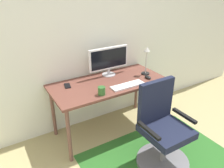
# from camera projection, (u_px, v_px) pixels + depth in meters

# --- Properties ---
(wall_back) EXTENTS (6.00, 0.10, 2.60)m
(wall_back) POSITION_uv_depth(u_px,v_px,m) (99.00, 30.00, 2.87)
(wall_back) COLOR silver
(wall_back) RESTS_ON ground
(area_rug) EXTENTS (1.65, 1.06, 0.01)m
(area_rug) POSITION_uv_depth(u_px,v_px,m) (156.00, 157.00, 2.58)
(area_rug) COLOR #296323
(area_rug) RESTS_ON ground
(desk) EXTENTS (1.45, 0.68, 0.73)m
(desk) POSITION_uv_depth(u_px,v_px,m) (109.00, 87.00, 2.78)
(desk) COLOR brown
(desk) RESTS_ON ground
(monitor) EXTENTS (0.56, 0.18, 0.38)m
(monitor) POSITION_uv_depth(u_px,v_px,m) (109.00, 59.00, 2.86)
(monitor) COLOR #B2B2B7
(monitor) RESTS_ON desk
(keyboard) EXTENTS (0.43, 0.13, 0.02)m
(keyboard) POSITION_uv_depth(u_px,v_px,m) (128.00, 85.00, 2.64)
(keyboard) COLOR white
(keyboard) RESTS_ON desk
(computer_mouse) EXTENTS (0.06, 0.10, 0.03)m
(computer_mouse) POSITION_uv_depth(u_px,v_px,m) (148.00, 77.00, 2.84)
(computer_mouse) COLOR black
(computer_mouse) RESTS_ON desk
(coffee_cup) EXTENTS (0.08, 0.08, 0.09)m
(coffee_cup) POSITION_uv_depth(u_px,v_px,m) (102.00, 91.00, 2.43)
(coffee_cup) COLOR #30612A
(coffee_cup) RESTS_ON desk
(cell_phone) EXTENTS (0.09, 0.15, 0.01)m
(cell_phone) POSITION_uv_depth(u_px,v_px,m) (67.00, 86.00, 2.64)
(cell_phone) COLOR black
(cell_phone) RESTS_ON desk
(desk_lamp) EXTENTS (0.11, 0.11, 0.38)m
(desk_lamp) POSITION_uv_depth(u_px,v_px,m) (146.00, 57.00, 2.88)
(desk_lamp) COLOR black
(desk_lamp) RESTS_ON desk
(office_chair) EXTENTS (0.59, 0.59, 0.96)m
(office_chair) POSITION_uv_depth(u_px,v_px,m) (162.00, 135.00, 2.38)
(office_chair) COLOR slate
(office_chair) RESTS_ON ground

